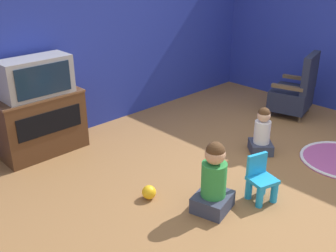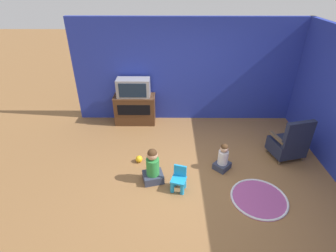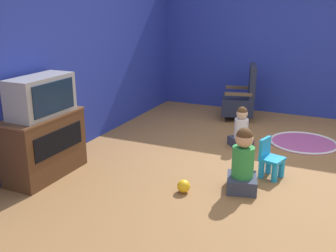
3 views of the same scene
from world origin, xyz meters
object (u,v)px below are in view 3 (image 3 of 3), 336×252
at_px(child_watching_left, 243,164).
at_px(child_watching_center, 241,129).
at_px(yellow_kid_chair, 270,161).
at_px(television, 41,96).
at_px(toy_ball, 184,186).
at_px(tv_cabinet, 45,145).
at_px(black_armchair, 241,99).

distance_m(child_watching_left, child_watching_center, 1.40).
height_order(yellow_kid_chair, child_watching_left, child_watching_left).
distance_m(television, toy_ball, 1.88).
bearing_deg(toy_ball, child_watching_center, -6.75).
relative_size(child_watching_center, toy_ball, 4.11).
bearing_deg(tv_cabinet, toy_ball, -81.29).
xyz_separation_m(tv_cabinet, child_watching_center, (1.93, -1.86, -0.13)).
relative_size(black_armchair, yellow_kid_chair, 2.05).
height_order(television, yellow_kid_chair, television).
height_order(tv_cabinet, black_armchair, black_armchair).
xyz_separation_m(tv_cabinet, yellow_kid_chair, (1.05, -2.43, -0.19)).
distance_m(tv_cabinet, child_watching_left, 2.29).
bearing_deg(child_watching_left, tv_cabinet, 89.88).
xyz_separation_m(child_watching_left, child_watching_center, (1.35, 0.36, -0.05)).
xyz_separation_m(black_armchair, yellow_kid_chair, (-2.29, -0.94, -0.16)).
distance_m(tv_cabinet, child_watching_center, 2.68).
height_order(tv_cabinet, toy_ball, tv_cabinet).
distance_m(yellow_kid_chair, child_watching_left, 0.53).
relative_size(black_armchair, child_watching_left, 1.34).
xyz_separation_m(tv_cabinet, child_watching_left, (0.58, -2.22, -0.08)).
xyz_separation_m(yellow_kid_chair, child_watching_center, (0.88, 0.58, 0.06)).
bearing_deg(television, child_watching_left, -75.28).
xyz_separation_m(tv_cabinet, black_armchair, (3.34, -1.49, -0.03)).
bearing_deg(child_watching_left, child_watching_center, 0.24).
height_order(television, child_watching_center, television).
bearing_deg(child_watching_left, toy_ball, 105.34).
relative_size(black_armchair, toy_ball, 6.69).
bearing_deg(tv_cabinet, black_armchair, -24.08).
distance_m(television, yellow_kid_chair, 2.74).
relative_size(yellow_kid_chair, child_watching_center, 0.79).
distance_m(television, child_watching_left, 2.36).
bearing_deg(toy_ball, television, 98.83).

